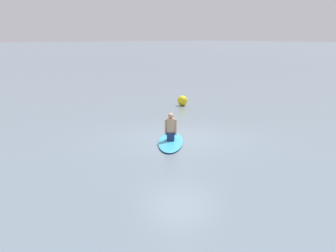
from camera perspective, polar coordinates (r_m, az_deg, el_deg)
name	(u,v)px	position (r m, az deg, el deg)	size (l,w,h in m)	color
ground_plane	(181,139)	(14.76, 1.64, -1.72)	(400.00, 400.00, 0.00)	slate
surfboard	(171,141)	(14.26, 0.35, -2.02)	(2.90, 0.80, 0.08)	#339EC6
person_paddler	(171,128)	(14.16, 0.35, -0.25)	(0.38, 0.38, 0.90)	navy
buoy_marker	(182,101)	(21.74, 1.89, 3.32)	(0.50, 0.50, 0.50)	yellow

